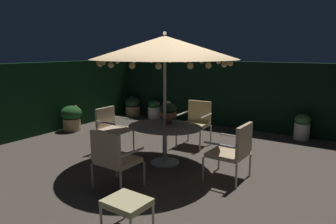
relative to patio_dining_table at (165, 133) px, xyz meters
The scene contains 15 objects.
ground_plane 0.66m from the patio_dining_table, 48.27° to the right, with size 8.64×7.87×0.02m, color #50473C.
hedge_backdrop_rear 3.63m from the patio_dining_table, 87.55° to the left, with size 8.64×0.30×1.86m, color black.
hedge_backdrop_left 4.03m from the patio_dining_table, behind, with size 0.30×7.87×1.86m, color black.
patio_dining_table is the anchor object (origin of this frame).
patio_umbrella 1.61m from the patio_dining_table, 119.47° to the left, with size 2.74×2.74×2.51m.
centerpiece_planter 0.45m from the patio_dining_table, 104.97° to the left, with size 0.35×0.35×0.45m.
patio_chair_north 1.40m from the patio_dining_table, behind, with size 0.60×0.60×0.95m.
patio_chair_northeast 1.41m from the patio_dining_table, 91.29° to the right, with size 0.67×0.60×0.96m.
patio_chair_east 1.41m from the patio_dining_table, ahead, with size 0.64×0.67×0.98m.
patio_chair_southeast 1.41m from the patio_dining_table, 93.17° to the left, with size 0.66×0.67×1.01m.
ottoman_footrest 2.42m from the patio_dining_table, 67.06° to the right, with size 0.53×0.45×0.42m.
potted_plant_left_far 4.73m from the patio_dining_table, 137.06° to the left, with size 0.51×0.51×0.63m.
potted_plant_back_right 4.04m from the patio_dining_table, 128.70° to the left, with size 0.40×0.40×0.62m.
potted_plant_right_near 3.75m from the patio_dining_table, 59.62° to the left, with size 0.37×0.37×0.65m.
potted_plant_right_far 3.64m from the patio_dining_table, 168.46° to the left, with size 0.57×0.57×0.69m.
Camera 1 is at (3.12, -4.71, 2.18)m, focal length 33.84 mm.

